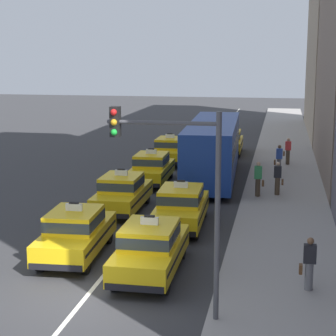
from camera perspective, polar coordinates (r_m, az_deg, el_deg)
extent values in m
plane|color=#353538|center=(17.27, -8.08, -12.46)|extent=(160.00, 160.00, 0.00)
cube|color=silver|center=(35.99, 2.33, 0.07)|extent=(0.14, 80.00, 0.01)
cube|color=#9E9993|center=(30.68, 11.28, -1.93)|extent=(4.00, 90.00, 0.15)
cylinder|color=black|center=(22.15, -9.62, -6.27)|extent=(0.28, 0.65, 0.64)
cylinder|color=black|center=(21.77, -5.89, -6.48)|extent=(0.28, 0.65, 0.64)
cylinder|color=black|center=(19.41, -12.33, -8.90)|extent=(0.28, 0.65, 0.64)
cylinder|color=black|center=(18.97, -8.08, -9.22)|extent=(0.28, 0.65, 0.64)
cube|color=yellow|center=(20.44, -8.94, -6.70)|extent=(2.06, 4.60, 0.70)
cube|color=black|center=(20.43, -8.95, -6.57)|extent=(2.05, 4.24, 0.10)
cube|color=yellow|center=(20.11, -9.12, -5.01)|extent=(1.72, 2.19, 0.64)
cube|color=#2D3842|center=(20.11, -9.12, -5.01)|extent=(1.74, 2.21, 0.35)
cube|color=white|center=(20.00, -9.16, -3.80)|extent=(0.57, 0.15, 0.24)
cube|color=black|center=(19.96, -9.17, -3.38)|extent=(0.33, 0.13, 0.06)
cube|color=black|center=(22.55, -7.32, -5.63)|extent=(1.72, 0.24, 0.20)
cube|color=black|center=(18.54, -10.89, -9.47)|extent=(1.72, 0.24, 0.20)
cylinder|color=black|center=(27.61, -5.14, -2.69)|extent=(0.25, 0.64, 0.64)
cylinder|color=black|center=(27.27, -2.14, -2.83)|extent=(0.25, 0.64, 0.64)
cylinder|color=black|center=(24.77, -7.00, -4.33)|extent=(0.25, 0.64, 0.64)
cylinder|color=black|center=(24.38, -3.67, -4.52)|extent=(0.25, 0.64, 0.64)
cube|color=yellow|center=(25.91, -4.46, -2.80)|extent=(1.87, 4.53, 0.70)
cube|color=black|center=(25.90, -4.47, -2.69)|extent=(1.88, 4.17, 0.10)
cube|color=yellow|center=(25.61, -4.57, -1.42)|extent=(1.63, 2.12, 0.64)
cube|color=#2D3842|center=(25.61, -4.57, -1.42)|extent=(1.65, 2.14, 0.35)
cube|color=white|center=(25.52, -4.59, -0.46)|extent=(0.56, 0.13, 0.24)
cube|color=black|center=(25.49, -4.59, -0.13)|extent=(0.32, 0.11, 0.06)
cube|color=black|center=(28.05, -3.32, -2.23)|extent=(1.71, 0.17, 0.20)
cube|color=black|center=(23.91, -5.79, -4.62)|extent=(1.71, 0.17, 0.20)
cylinder|color=black|center=(33.01, -2.33, -0.38)|extent=(0.26, 0.65, 0.64)
cylinder|color=black|center=(32.75, 0.20, -0.46)|extent=(0.26, 0.65, 0.64)
cylinder|color=black|center=(30.09, -3.53, -1.52)|extent=(0.26, 0.65, 0.64)
cylinder|color=black|center=(29.80, -0.76, -1.62)|extent=(0.26, 0.65, 0.64)
cube|color=yellow|center=(31.33, -1.59, -0.34)|extent=(1.92, 4.54, 0.70)
cube|color=black|center=(31.32, -1.59, -0.25)|extent=(1.93, 4.19, 0.10)
cube|color=yellow|center=(31.06, -1.65, 0.82)|extent=(1.65, 2.14, 0.64)
cube|color=#2D3842|center=(31.06, -1.65, 0.82)|extent=(1.67, 2.16, 0.35)
cube|color=white|center=(30.98, -1.65, 1.62)|extent=(0.56, 0.13, 0.24)
cube|color=black|center=(30.96, -1.65, 1.89)|extent=(0.32, 0.12, 0.06)
cube|color=black|center=(33.51, -0.85, -0.02)|extent=(1.71, 0.18, 0.20)
cube|color=black|center=(29.26, -2.42, -1.66)|extent=(1.71, 0.18, 0.20)
cylinder|color=black|center=(38.86, -0.44, 1.37)|extent=(0.25, 0.64, 0.64)
cylinder|color=black|center=(38.61, 1.71, 1.30)|extent=(0.25, 0.64, 0.64)
cylinder|color=black|center=(35.91, -1.36, 0.56)|extent=(0.25, 0.64, 0.64)
cylinder|color=black|center=(35.64, 0.96, 0.48)|extent=(0.25, 0.64, 0.64)
cube|color=yellow|center=(37.19, 0.23, 1.48)|extent=(1.84, 4.52, 0.70)
cube|color=black|center=(37.18, 0.23, 1.55)|extent=(1.86, 4.16, 0.10)
cube|color=yellow|center=(36.93, 0.19, 2.46)|extent=(1.62, 2.12, 0.64)
cube|color=#2D3842|center=(36.93, 0.19, 2.46)|extent=(1.64, 2.14, 0.35)
cube|color=white|center=(36.87, 0.19, 3.14)|extent=(0.56, 0.13, 0.24)
cube|color=black|center=(36.85, 0.19, 3.37)|extent=(0.32, 0.11, 0.06)
cube|color=black|center=(39.37, 0.80, 1.64)|extent=(1.71, 0.16, 0.20)
cube|color=black|center=(35.09, -0.41, 0.48)|extent=(1.71, 0.16, 0.20)
cylinder|color=black|center=(20.33, -2.85, -7.72)|extent=(0.25, 0.64, 0.64)
cylinder|color=black|center=(20.06, 1.30, -7.97)|extent=(0.25, 0.64, 0.64)
cylinder|color=black|center=(17.55, -5.15, -10.87)|extent=(0.25, 0.64, 0.64)
cylinder|color=black|center=(17.23, -0.32, -11.24)|extent=(0.25, 0.64, 0.64)
cube|color=yellow|center=(18.65, -1.70, -8.33)|extent=(1.86, 4.52, 0.70)
cube|color=black|center=(18.63, -1.70, -8.19)|extent=(1.88, 4.16, 0.10)
cube|color=yellow|center=(18.30, -1.81, -6.50)|extent=(1.63, 2.12, 0.64)
cube|color=#2D3842|center=(18.30, -1.81, -6.50)|extent=(1.65, 2.14, 0.35)
cube|color=white|center=(18.17, -1.82, -5.18)|extent=(0.56, 0.13, 0.24)
cube|color=black|center=(18.13, -1.82, -4.73)|extent=(0.32, 0.11, 0.06)
cube|color=black|center=(20.78, -0.43, -6.99)|extent=(1.71, 0.16, 0.20)
cube|color=black|center=(16.72, -3.30, -11.60)|extent=(1.71, 0.16, 0.20)
cylinder|color=black|center=(25.18, 0.11, -3.99)|extent=(0.26, 0.65, 0.64)
cylinder|color=black|center=(25.00, 3.46, -4.12)|extent=(0.26, 0.65, 0.64)
cylinder|color=black|center=(22.28, -1.12, -6.01)|extent=(0.26, 0.65, 0.64)
cylinder|color=black|center=(22.08, 2.67, -6.18)|extent=(0.26, 0.65, 0.64)
cube|color=yellow|center=(23.53, 1.31, -4.20)|extent=(1.95, 4.56, 0.70)
cube|color=black|center=(23.51, 1.31, -4.08)|extent=(1.96, 4.20, 0.10)
cube|color=yellow|center=(23.22, 1.26, -2.70)|extent=(1.67, 2.15, 0.64)
cube|color=#2D3842|center=(23.22, 1.26, -2.70)|extent=(1.69, 2.17, 0.35)
cube|color=white|center=(23.12, 1.27, -1.64)|extent=(0.56, 0.14, 0.24)
cube|color=black|center=(23.08, 1.27, -1.27)|extent=(0.32, 0.12, 0.06)
cube|color=black|center=(25.71, 1.97, -3.45)|extent=(1.71, 0.20, 0.20)
cube|color=black|center=(21.50, 0.50, -6.37)|extent=(1.71, 0.20, 0.20)
cylinder|color=black|center=(35.99, 3.19, 0.57)|extent=(0.27, 0.65, 0.64)
cylinder|color=black|center=(35.87, 6.37, 0.48)|extent=(0.27, 0.65, 0.64)
cylinder|color=black|center=(29.45, 1.97, -1.78)|extent=(0.27, 0.65, 0.64)
cylinder|color=black|center=(29.29, 5.87, -1.90)|extent=(0.27, 0.65, 0.64)
cube|color=navy|center=(32.37, 4.43, 1.98)|extent=(3.01, 11.30, 2.90)
cube|color=#2D3842|center=(32.33, 4.43, 2.42)|extent=(3.00, 10.86, 0.84)
cube|color=black|center=(37.71, 5.06, 5.09)|extent=(2.13, 0.18, 0.36)
cylinder|color=black|center=(42.70, 5.09, 2.20)|extent=(0.25, 0.64, 0.64)
cylinder|color=black|center=(42.60, 7.07, 2.14)|extent=(0.25, 0.64, 0.64)
cylinder|color=black|center=(39.69, 4.70, 1.54)|extent=(0.25, 0.64, 0.64)
cylinder|color=black|center=(39.58, 6.83, 1.47)|extent=(0.25, 0.64, 0.64)
cube|color=yellow|center=(41.08, 5.93, 2.33)|extent=(1.88, 4.53, 0.70)
cube|color=black|center=(41.07, 5.94, 2.40)|extent=(1.90, 4.17, 0.10)
cube|color=yellow|center=(40.84, 5.94, 3.23)|extent=(1.64, 2.13, 0.64)
cube|color=#2D3842|center=(40.84, 5.94, 3.23)|extent=(1.66, 2.15, 0.35)
cube|color=white|center=(40.78, 5.95, 3.84)|extent=(0.56, 0.13, 0.24)
cube|color=black|center=(40.76, 5.95, 4.05)|extent=(0.32, 0.12, 0.06)
cube|color=black|center=(43.30, 6.14, 2.44)|extent=(1.71, 0.17, 0.20)
cube|color=black|center=(38.94, 5.69, 1.48)|extent=(1.71, 0.17, 0.20)
cylinder|color=#473828|center=(28.76, 10.62, -1.75)|extent=(0.24, 0.24, 0.85)
cube|color=black|center=(28.61, 10.67, -0.37)|extent=(0.36, 0.22, 0.56)
sphere|color=beige|center=(28.54, 10.70, 0.40)|extent=(0.20, 0.20, 0.20)
cube|color=brown|center=(28.72, 11.11, -1.35)|extent=(0.10, 0.20, 0.28)
cylinder|color=#473828|center=(28.33, 8.76, -1.88)|extent=(0.24, 0.24, 0.86)
cube|color=#338C4C|center=(28.17, 8.80, -0.43)|extent=(0.36, 0.22, 0.61)
sphere|color=tan|center=(28.09, 8.83, 0.40)|extent=(0.20, 0.20, 0.20)
cube|color=brown|center=(28.27, 9.26, -1.48)|extent=(0.10, 0.20, 0.28)
cylinder|color=slate|center=(17.61, 13.59, -10.24)|extent=(0.24, 0.24, 0.82)
cube|color=black|center=(17.37, 13.69, -8.14)|extent=(0.36, 0.22, 0.55)
sphere|color=brown|center=(17.25, 13.75, -6.94)|extent=(0.20, 0.20, 0.20)
cube|color=brown|center=(17.52, 12.83, -9.59)|extent=(0.10, 0.20, 0.28)
cylinder|color=slate|center=(33.88, 10.78, 0.18)|extent=(0.24, 0.24, 0.86)
cube|color=#2D4CA5|center=(33.75, 10.82, 1.38)|extent=(0.36, 0.22, 0.58)
sphere|color=brown|center=(33.69, 10.85, 2.05)|extent=(0.20, 0.20, 0.20)
cube|color=brown|center=(33.84, 10.39, 0.55)|extent=(0.10, 0.20, 0.28)
cylinder|color=#473828|center=(36.83, 11.61, 1.04)|extent=(0.24, 0.24, 0.89)
cube|color=red|center=(36.72, 11.66, 2.14)|extent=(0.36, 0.22, 0.54)
sphere|color=tan|center=(36.66, 11.68, 2.73)|extent=(0.20, 0.20, 0.20)
cube|color=brown|center=(36.79, 11.25, 1.39)|extent=(0.10, 0.20, 0.28)
cylinder|color=#47474C|center=(14.67, 4.84, -5.24)|extent=(0.14, 0.14, 5.50)
cylinder|color=#47474C|center=(14.40, -0.57, 4.44)|extent=(2.80, 0.10, 0.10)
cube|color=black|center=(14.68, -5.17, 4.53)|extent=(0.24, 0.24, 0.76)
sphere|color=red|center=(14.53, -5.33, 5.45)|extent=(0.16, 0.16, 0.16)
sphere|color=orange|center=(14.56, -5.32, 4.47)|extent=(0.16, 0.16, 0.16)
sphere|color=green|center=(14.59, -5.30, 3.49)|extent=(0.16, 0.16, 0.16)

